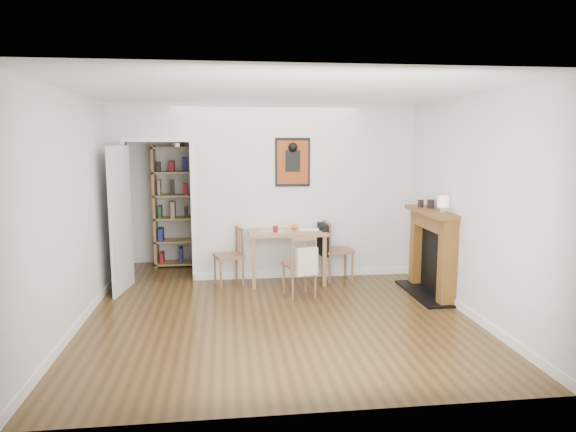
{
  "coord_description": "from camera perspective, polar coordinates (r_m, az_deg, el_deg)",
  "views": [
    {
      "loc": [
        -0.6,
        -6.21,
        2.06
      ],
      "look_at": [
        0.24,
        0.6,
        1.06
      ],
      "focal_mm": 32.0,
      "sensor_mm": 36.0,
      "label": 1
    }
  ],
  "objects": [
    {
      "name": "chair_front",
      "position": [
        6.87,
        1.32,
        -5.46
      ],
      "size": [
        0.51,
        0.55,
        0.84
      ],
      "color": "brown",
      "rests_on": "ground"
    },
    {
      "name": "orange_fruit",
      "position": [
        7.57,
        0.71,
        -1.19
      ],
      "size": [
        0.08,
        0.08,
        0.08
      ],
      "primitive_type": "sphere",
      "color": "orange",
      "rests_on": "dining_table"
    },
    {
      "name": "chair_right",
      "position": [
        7.65,
        5.41,
        -3.78
      ],
      "size": [
        0.53,
        0.48,
        0.89
      ],
      "color": "brown",
      "rests_on": "ground"
    },
    {
      "name": "ceramic_jar_a",
      "position": [
        7.23,
        15.58,
        1.32
      ],
      "size": [
        0.1,
        0.1,
        0.12
      ],
      "primitive_type": "cylinder",
      "color": "black",
      "rests_on": "fireplace"
    },
    {
      "name": "ceramic_jar_b",
      "position": [
        7.3,
        14.53,
        1.37
      ],
      "size": [
        0.08,
        0.08,
        0.1
      ],
      "primitive_type": "cylinder",
      "color": "black",
      "rests_on": "fireplace"
    },
    {
      "name": "dining_table",
      "position": [
        7.5,
        -0.13,
        -2.32
      ],
      "size": [
        1.13,
        0.72,
        0.77
      ],
      "color": "#A67D4D",
      "rests_on": "ground"
    },
    {
      "name": "chair_left",
      "position": [
        7.42,
        -6.61,
        -4.49
      ],
      "size": [
        0.52,
        0.52,
        0.84
      ],
      "color": "brown",
      "rests_on": "ground"
    },
    {
      "name": "ground",
      "position": [
        6.57,
        -1.46,
        -9.95
      ],
      "size": [
        5.2,
        5.2,
        0.0
      ],
      "primitive_type": "plane",
      "color": "#50391A",
      "rests_on": "ground"
    },
    {
      "name": "placemat",
      "position": [
        7.46,
        -1.6,
        -1.64
      ],
      "size": [
        0.43,
        0.37,
        0.0
      ],
      "primitive_type": "cube",
      "rotation": [
        0.0,
        0.0,
        -0.26
      ],
      "color": "beige",
      "rests_on": "dining_table"
    },
    {
      "name": "red_glass",
      "position": [
        7.34,
        -1.42,
        -1.45
      ],
      "size": [
        0.07,
        0.07,
        0.09
      ],
      "primitive_type": "cylinder",
      "color": "maroon",
      "rests_on": "dining_table"
    },
    {
      "name": "bookshelf",
      "position": [
        8.64,
        -11.94,
        0.99
      ],
      "size": [
        0.84,
        0.34,
        2.0
      ],
      "color": "#A67D4D",
      "rests_on": "ground"
    },
    {
      "name": "room_shell",
      "position": [
        7.63,
        -1.74,
        2.58
      ],
      "size": [
        5.2,
        5.2,
        5.2
      ],
      "color": "silver",
      "rests_on": "ground"
    },
    {
      "name": "notebook",
      "position": [
        7.54,
        2.34,
        -1.49
      ],
      "size": [
        0.32,
        0.25,
        0.01
      ],
      "primitive_type": "cube",
      "rotation": [
        0.0,
        0.0,
        -0.15
      ],
      "color": "silver",
      "rests_on": "dining_table"
    },
    {
      "name": "mantel_lamp",
      "position": [
        6.72,
        16.88,
        1.45
      ],
      "size": [
        0.14,
        0.14,
        0.22
      ],
      "color": "silver",
      "rests_on": "fireplace"
    },
    {
      "name": "fireplace",
      "position": [
        7.17,
        15.78,
        -3.62
      ],
      "size": [
        0.45,
        1.25,
        1.16
      ],
      "color": "brown",
      "rests_on": "ground"
    }
  ]
}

